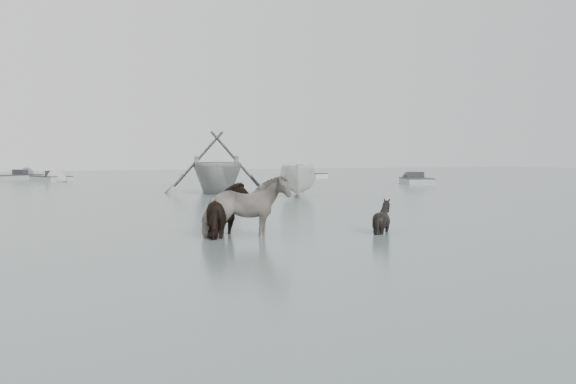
# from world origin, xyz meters

# --- Properties ---
(ground) EXTENTS (140.00, 140.00, 0.00)m
(ground) POSITION_xyz_m (0.00, 0.00, 0.00)
(ground) COLOR #536260
(ground) RESTS_ON ground
(pony_pinto) EXTENTS (2.00, 1.03, 1.63)m
(pony_pinto) POSITION_xyz_m (-2.38, 0.34, 0.82)
(pony_pinto) COLOR black
(pony_pinto) RESTS_ON ground
(pony_dark) EXTENTS (1.55, 1.75, 1.61)m
(pony_dark) POSITION_xyz_m (-2.55, 0.79, 0.80)
(pony_dark) COLOR black
(pony_dark) RESTS_ON ground
(pony_black) EXTENTS (1.11, 1.00, 1.17)m
(pony_black) POSITION_xyz_m (0.98, -0.14, 0.58)
(pony_black) COLOR black
(pony_black) RESTS_ON ground
(rowboat_trail) EXTENTS (6.48, 7.06, 3.12)m
(rowboat_trail) POSITION_xyz_m (3.56, 18.19, 1.56)
(rowboat_trail) COLOR #969896
(rowboat_trail) RESTS_ON ground
(boat_small) EXTENTS (3.30, 4.52, 1.64)m
(boat_small) POSITION_xyz_m (5.84, 14.00, 0.82)
(boat_small) COLOR silver
(boat_small) RESTS_ON ground
(skiff_port) EXTENTS (3.18, 4.63, 0.75)m
(skiff_port) POSITION_xyz_m (18.59, 22.68, 0.38)
(skiff_port) COLOR #939594
(skiff_port) RESTS_ON ground
(skiff_mid) EXTENTS (2.93, 4.80, 0.75)m
(skiff_mid) POSITION_xyz_m (-1.58, 37.30, 0.38)
(skiff_mid) COLOR #999B99
(skiff_mid) RESTS_ON ground
(skiff_star) EXTENTS (3.46, 4.75, 0.75)m
(skiff_star) POSITION_xyz_m (17.63, 36.13, 0.38)
(skiff_star) COLOR beige
(skiff_star) RESTS_ON ground
(skiff_far) EXTENTS (6.04, 5.09, 0.75)m
(skiff_far) POSITION_xyz_m (-3.74, 41.41, 0.38)
(skiff_far) COLOR gray
(skiff_far) RESTS_ON ground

